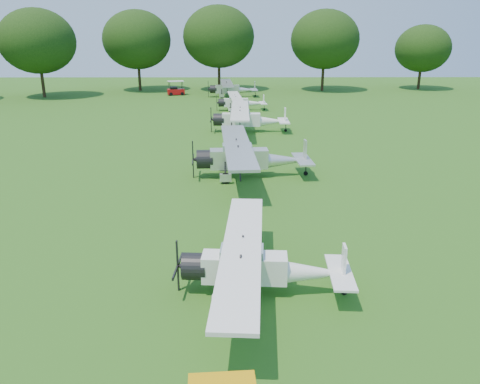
% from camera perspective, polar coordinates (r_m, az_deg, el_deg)
% --- Properties ---
extents(ground, '(160.00, 160.00, 0.00)m').
position_cam_1_polar(ground, '(21.36, -2.21, -5.32)').
color(ground, '#215515').
rests_on(ground, ground).
extents(tree_belt, '(137.36, 130.27, 14.52)m').
position_cam_1_polar(tree_belt, '(19.87, 8.30, 16.61)').
color(tree_belt, '#2F2312').
rests_on(tree_belt, ground).
extents(aircraft_3, '(6.18, 9.85, 1.94)m').
position_cam_1_polar(aircraft_3, '(16.44, 2.18, -8.72)').
color(aircraft_3, white).
rests_on(aircraft_3, ground).
extents(aircraft_4, '(7.61, 12.13, 2.39)m').
position_cam_1_polar(aircraft_4, '(29.62, 0.97, 4.48)').
color(aircraft_4, silver).
rests_on(aircraft_4, ground).
extents(aircraft_5, '(7.28, 11.56, 2.29)m').
position_cam_1_polar(aircraft_5, '(43.60, 0.87, 9.07)').
color(aircraft_5, white).
rests_on(aircraft_5, ground).
extents(aircraft_6, '(5.95, 9.48, 1.86)m').
position_cam_1_polar(aircraft_6, '(56.21, -0.03, 11.02)').
color(aircraft_6, white).
rests_on(aircraft_6, ground).
extents(aircraft_7, '(7.12, 11.34, 2.23)m').
position_cam_1_polar(aircraft_7, '(68.41, -1.10, 12.60)').
color(aircraft_7, silver).
rests_on(aircraft_7, ground).
extents(golf_cart, '(2.68, 2.01, 2.05)m').
position_cam_1_polar(golf_cart, '(71.22, -7.87, 12.18)').
color(golf_cart, '#B60D0E').
rests_on(golf_cart, ground).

